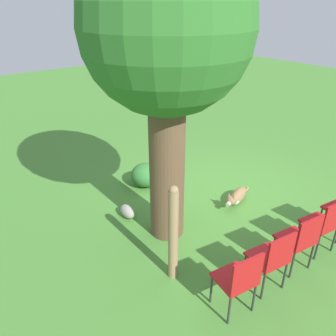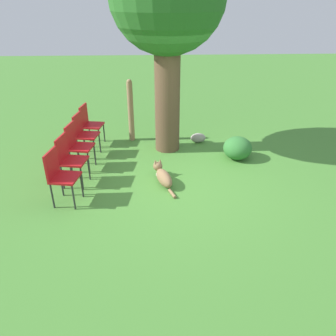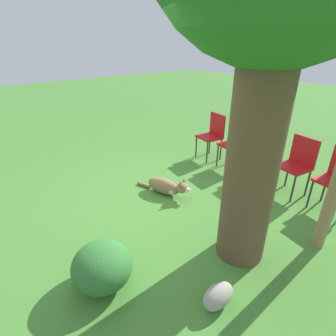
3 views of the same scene
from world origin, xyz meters
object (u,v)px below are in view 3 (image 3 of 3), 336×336
Objects in this scene: red_chair_0 at (213,133)px; dog at (167,187)px; red_chair_1 at (236,141)px; red_chair_2 at (264,150)px; red_chair_3 at (298,162)px; fence_post at (333,194)px.

dog is at bearing 28.06° from red_chair_0.
red_chair_1 is at bearing 70.31° from dog.
red_chair_2 is 0.61m from red_chair_3.
fence_post is at bearing 50.83° from red_chair_3.
red_chair_0 is 1.84m from red_chair_3.
red_chair_3 is at bearing 97.75° from red_chair_1.
red_chair_2 is at bearing 97.75° from red_chair_1.
red_chair_1 is 1.22m from red_chair_3.
red_chair_2 is at bearing -82.25° from red_chair_3.
fence_post reaches higher than red_chair_0.
red_chair_1 is at bearing -82.25° from red_chair_2.
red_chair_0 is 0.61m from red_chair_1.
red_chair_1 is (-1.68, 0.04, 0.41)m from dog.
dog is at bearing -72.12° from fence_post.
red_chair_3 is (-1.64, 1.26, 0.41)m from dog.
red_chair_0 is 1.00× the size of red_chair_1.
fence_post is at bearing 73.71° from red_chair_1.
dog is 1.06× the size of red_chair_1.
dog is 1.06× the size of red_chair_2.
red_chair_0 reaches higher than dog.
red_chair_3 is (-0.96, -0.85, -0.19)m from fence_post.
dog is 1.06× the size of red_chair_0.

